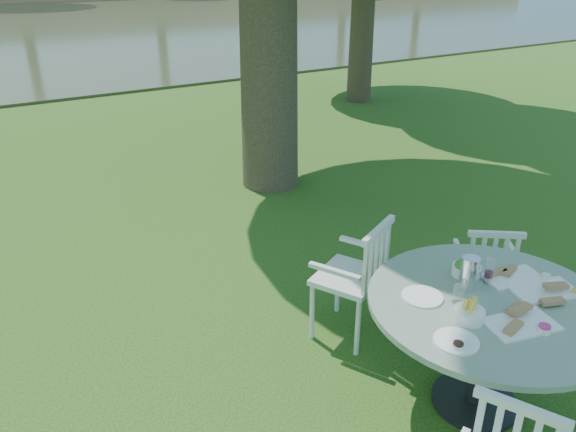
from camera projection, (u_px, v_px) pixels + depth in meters
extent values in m
plane|color=#18390C|center=(300.00, 317.00, 4.69)|extent=(140.00, 140.00, 0.00)
cylinder|color=black|center=(474.00, 401.00, 3.77)|extent=(0.56, 0.56, 0.04)
cylinder|color=black|center=(482.00, 355.00, 3.61)|extent=(0.12, 0.12, 0.73)
cylinder|color=gray|center=(491.00, 304.00, 3.45)|extent=(1.51, 1.51, 0.04)
cylinder|color=silver|center=(497.00, 281.00, 4.80)|extent=(0.03, 0.03, 0.42)
cylinder|color=silver|center=(453.00, 279.00, 4.83)|extent=(0.03, 0.03, 0.42)
cylinder|color=silver|center=(508.00, 303.00, 4.50)|extent=(0.03, 0.03, 0.42)
cylinder|color=silver|center=(461.00, 301.00, 4.53)|extent=(0.03, 0.03, 0.42)
cube|color=silver|center=(484.00, 267.00, 4.57)|extent=(0.58, 0.57, 0.04)
cube|color=silver|center=(493.00, 257.00, 4.32)|extent=(0.37, 0.28, 0.43)
cylinder|color=silver|center=(338.00, 286.00, 4.67)|extent=(0.04, 0.04, 0.49)
cylinder|color=silver|center=(312.00, 312.00, 4.33)|extent=(0.04, 0.04, 0.49)
cylinder|color=silver|center=(381.00, 300.00, 4.48)|extent=(0.04, 0.04, 0.49)
cylinder|color=silver|center=(358.00, 328.00, 4.15)|extent=(0.04, 0.04, 0.49)
cube|color=silver|center=(349.00, 277.00, 4.30)|extent=(0.65, 0.63, 0.04)
cube|color=silver|center=(377.00, 258.00, 4.10)|extent=(0.46, 0.26, 0.50)
cube|color=white|center=(521.00, 324.00, 3.22)|extent=(0.44, 0.32, 0.01)
cube|color=white|center=(544.00, 290.00, 3.54)|extent=(0.46, 0.35, 0.02)
cube|color=white|center=(512.00, 277.00, 3.68)|extent=(0.42, 0.29, 0.02)
cylinder|color=white|center=(456.00, 341.00, 3.08)|extent=(0.25, 0.25, 0.01)
cylinder|color=white|center=(422.00, 297.00, 3.48)|extent=(0.26, 0.26, 0.01)
cylinder|color=white|center=(469.00, 315.00, 3.25)|extent=(0.18, 0.18, 0.07)
cylinder|color=white|center=(466.00, 270.00, 3.71)|extent=(0.19, 0.19, 0.06)
cylinder|color=silver|center=(469.00, 274.00, 3.52)|extent=(0.11, 0.11, 0.22)
cylinder|color=white|center=(489.00, 271.00, 3.61)|extent=(0.06, 0.06, 0.17)
cylinder|color=white|center=(458.00, 294.00, 3.41)|extent=(0.07, 0.07, 0.12)
cylinder|color=white|center=(472.00, 309.00, 3.26)|extent=(0.07, 0.07, 0.11)
cylinder|color=white|center=(544.00, 330.00, 3.15)|extent=(0.08, 0.08, 0.03)
cylinder|color=white|center=(546.00, 278.00, 3.67)|extent=(0.07, 0.07, 0.03)
cylinder|color=white|center=(458.00, 347.00, 3.02)|extent=(0.07, 0.07, 0.03)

